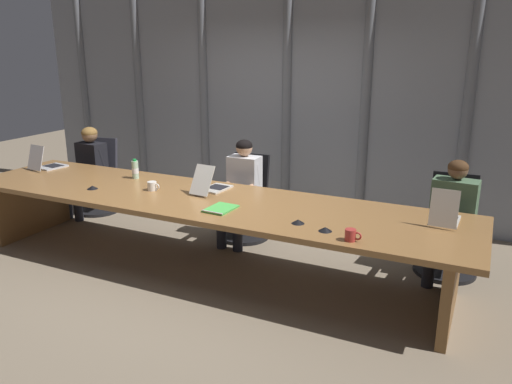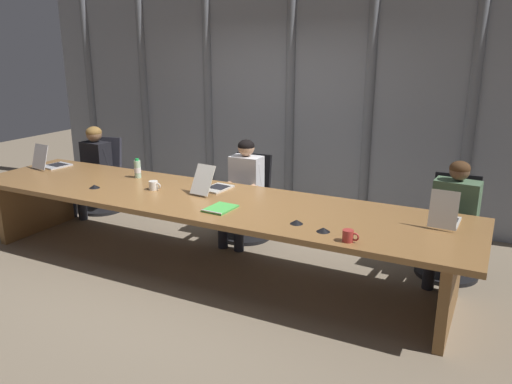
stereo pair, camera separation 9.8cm
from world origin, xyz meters
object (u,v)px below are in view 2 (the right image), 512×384
Objects in this scene: laptop_center at (445,218)px; spiral_notepad at (220,208)px; laptop_left_end at (51,163)px; water_bottle_primary at (138,169)px; coffee_mug_far at (348,236)px; person_center at (453,215)px; person_left_mid at (243,185)px; conference_mic_middle at (323,230)px; conference_mic_left_side at (94,186)px; office_chair_left_mid at (247,206)px; office_chair_left_end at (102,183)px; laptop_left_mid at (213,186)px; person_left_end at (91,164)px; conference_mic_right_side at (296,222)px; office_chair_center at (450,238)px; coffee_mug_near at (154,185)px.

spiral_notepad is (-1.86, -0.48, -0.05)m from laptop_center.
laptop_left_end reaches higher than water_bottle_primary.
coffee_mug_far is at bearing 141.50° from laptop_center.
coffee_mug_far is at bearing -7.21° from spiral_notepad.
person_center is at bearing 64.94° from coffee_mug_far.
coffee_mug_far is (1.61, -1.30, 0.13)m from person_left_mid.
conference_mic_left_side is at bearing 176.95° from conference_mic_middle.
laptop_left_end is 3.96m from coffee_mug_far.
person_left_mid reaches higher than office_chair_left_mid.
laptop_center is at bearing 17.64° from spiral_notepad.
person_left_mid is at bearing 75.82° from office_chair_left_end.
laptop_left_mid is 1.24m from conference_mic_left_side.
person_left_end is 4.48m from person_center.
laptop_left_mid is 0.43× the size of person_center.
person_left_end is (-4.47, 0.60, -0.15)m from laptop_center.
conference_mic_right_side is at bearing 164.00° from conference_mic_middle.
water_bottle_primary is at bearing 161.39° from spiral_notepad.
laptop_center is at bearing 86.97° from person_left_end.
office_chair_center is at bearing -66.29° from laptop_left_mid.
office_chair_center is (2.23, 0.76, -0.44)m from laptop_left_mid.
laptop_left_mid is at bearing -70.04° from person_center.
coffee_mug_far is at bearing -16.47° from water_bottle_primary.
laptop_left_end reaches higher than office_chair_left_end.
laptop_left_mid is 3.85× the size of coffee_mug_far.
laptop_center is 3.41m from conference_mic_left_side.
water_bottle_primary is (-1.02, 0.08, 0.04)m from laptop_left_mid.
office_chair_left_end is 3.90m from conference_mic_middle.
office_chair_left_end reaches higher than office_chair_left_mid.
office_chair_left_end is at bearing 159.52° from conference_mic_middle.
conference_mic_middle is at bearing -10.51° from coffee_mug_near.
person_center is at bearing 89.55° from person_left_mid.
office_chair_left_mid is at bearing 138.07° from coffee_mug_far.
office_chair_left_end is 8.78× the size of conference_mic_middle.
person_left_end is at bearing 160.70° from spiral_notepad.
office_chair_left_end is (0.03, 0.78, -0.44)m from laptop_left_end.
coffee_mug_near is 1.06× the size of coffee_mug_far.
office_chair_center is (0.00, 0.76, -0.44)m from laptop_center.
coffee_mug_far is (3.87, -1.31, 0.13)m from person_left_end.
coffee_mug_near reaches higher than conference_mic_left_side.
person_left_end is 10.44× the size of conference_mic_left_side.
person_left_mid reaches higher than coffee_mug_far.
conference_mic_middle is (2.41, -0.67, -0.08)m from water_bottle_primary.
laptop_center is 0.34× the size of person_center.
conference_mic_middle is at bearing -91.57° from laptop_left_end.
laptop_left_mid is 1.51m from conference_mic_middle.
person_center is at bearing 0.22° from laptop_center.
laptop_center is 1.22× the size of spiral_notepad.
office_chair_left_end is at bearing -92.10° from office_chair_left_mid.
coffee_mug_far is at bearing 59.22° from office_chair_left_end.
conference_mic_left_side and conference_mic_middle have the same top height.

